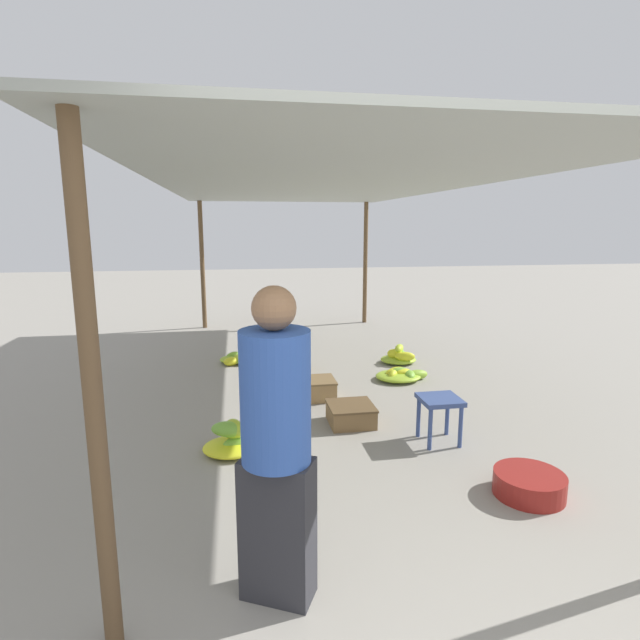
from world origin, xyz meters
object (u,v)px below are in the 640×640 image
vendor_foreground (276,443)px  banana_pile_left_1 (237,359)px  crate_far (317,388)px  banana_pile_left_0 (234,440)px  stool (440,406)px  crate_mid (290,364)px  banana_pile_right_0 (400,375)px  basin_black (529,484)px  crate_near (351,414)px  banana_pile_right_1 (399,357)px

vendor_foreground → banana_pile_left_1: vendor_foreground is taller
crate_far → banana_pile_left_0: bearing=-126.8°
stool → banana_pile_left_0: (-1.76, 0.09, -0.22)m
vendor_foreground → crate_mid: vendor_foreground is taller
banana_pile_right_0 → banana_pile_left_1: bearing=150.2°
basin_black → banana_pile_right_0: bearing=90.6°
basin_black → crate_far: crate_far is taller
basin_black → banana_pile_left_1: size_ratio=0.96×
stool → crate_near: stool is taller
crate_near → crate_far: (-0.20, 0.76, 0.01)m
basin_black → banana_pile_left_0: 2.28m
banana_pile_left_0 → crate_far: bearing=53.2°
banana_pile_right_1 → crate_mid: bearing=-176.2°
banana_pile_right_0 → crate_near: bearing=-126.5°
banana_pile_right_1 → crate_near: (-1.13, -1.96, 0.01)m
basin_black → crate_far: 2.50m
banana_pile_right_0 → banana_pile_right_1: size_ratio=1.35×
banana_pile_right_1 → basin_black: bearing=-93.2°
crate_near → crate_mid: (-0.38, 1.86, -0.00)m
banana_pile_right_1 → crate_far: banana_pile_right_1 is taller
banana_pile_right_1 → banana_pile_left_0: bearing=-132.9°
banana_pile_left_1 → basin_black: bearing=-62.3°
vendor_foreground → banana_pile_right_0: (1.78, 3.36, -0.77)m
stool → basin_black: stool is taller
stool → crate_mid: size_ratio=0.95×
banana_pile_right_0 → crate_near: crate_near is taller
banana_pile_left_0 → crate_mid: (0.71, 2.30, -0.02)m
stool → banana_pile_left_1: bearing=120.9°
vendor_foreground → banana_pile_right_1: bearing=63.9°
banana_pile_right_0 → crate_mid: size_ratio=1.55×
banana_pile_left_0 → banana_pile_right_0: banana_pile_left_0 is taller
crate_far → banana_pile_right_1: bearing=42.0°
banana_pile_right_0 → crate_mid: bearing=154.0°
vendor_foreground → crate_near: (0.87, 2.13, -0.73)m
crate_near → crate_far: 0.79m
banana_pile_right_0 → crate_far: size_ratio=1.68×
vendor_foreground → crate_mid: size_ratio=3.74×
vendor_foreground → stool: vendor_foreground is taller
banana_pile_left_0 → crate_near: banana_pile_left_0 is taller
vendor_foreground → banana_pile_left_0: (-0.22, 1.70, -0.72)m
crate_near → crate_mid: size_ratio=1.01×
stool → banana_pile_left_1: 3.37m
stool → vendor_foreground: bearing=-133.8°
stool → crate_far: size_ratio=1.04×
basin_black → crate_mid: (-1.32, 3.33, 0.01)m
stool → crate_far: (-0.87, 1.29, -0.22)m
banana_pile_left_0 → crate_far: size_ratio=1.31×
banana_pile_right_0 → crate_far: 1.21m
stool → crate_near: bearing=141.6°
stool → basin_black: (0.28, -0.94, -0.25)m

